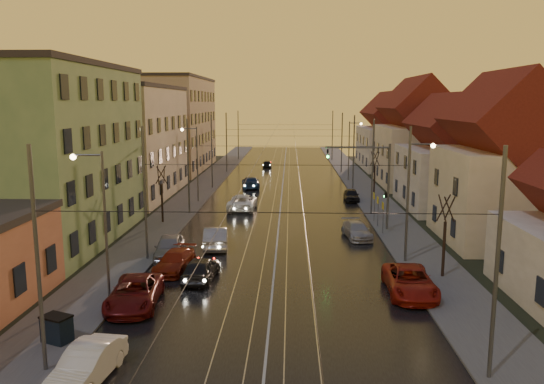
# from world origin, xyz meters

# --- Properties ---
(ground) EXTENTS (160.00, 160.00, 0.00)m
(ground) POSITION_xyz_m (0.00, 0.00, 0.00)
(ground) COLOR black
(ground) RESTS_ON ground
(road) EXTENTS (16.00, 120.00, 0.04)m
(road) POSITION_xyz_m (0.00, 40.00, 0.02)
(road) COLOR black
(road) RESTS_ON ground
(sidewalk_left) EXTENTS (4.00, 120.00, 0.15)m
(sidewalk_left) POSITION_xyz_m (-10.00, 40.00, 0.07)
(sidewalk_left) COLOR #4C4C4C
(sidewalk_left) RESTS_ON ground
(sidewalk_right) EXTENTS (4.00, 120.00, 0.15)m
(sidewalk_right) POSITION_xyz_m (10.00, 40.00, 0.07)
(sidewalk_right) COLOR #4C4C4C
(sidewalk_right) RESTS_ON ground
(tram_rail_0) EXTENTS (0.06, 120.00, 0.03)m
(tram_rail_0) POSITION_xyz_m (-2.20, 40.00, 0.06)
(tram_rail_0) COLOR gray
(tram_rail_0) RESTS_ON road
(tram_rail_1) EXTENTS (0.06, 120.00, 0.03)m
(tram_rail_1) POSITION_xyz_m (-0.77, 40.00, 0.06)
(tram_rail_1) COLOR gray
(tram_rail_1) RESTS_ON road
(tram_rail_2) EXTENTS (0.06, 120.00, 0.03)m
(tram_rail_2) POSITION_xyz_m (0.77, 40.00, 0.06)
(tram_rail_2) COLOR gray
(tram_rail_2) RESTS_ON road
(tram_rail_3) EXTENTS (0.06, 120.00, 0.03)m
(tram_rail_3) POSITION_xyz_m (2.20, 40.00, 0.06)
(tram_rail_3) COLOR gray
(tram_rail_3) RESTS_ON road
(apartment_left_1) EXTENTS (10.00, 18.00, 13.00)m
(apartment_left_1) POSITION_xyz_m (-17.50, 14.00, 6.50)
(apartment_left_1) COLOR #658957
(apartment_left_1) RESTS_ON ground
(apartment_left_2) EXTENTS (10.00, 20.00, 12.00)m
(apartment_left_2) POSITION_xyz_m (-17.50, 34.00, 6.00)
(apartment_left_2) COLOR #C2B196
(apartment_left_2) RESTS_ON ground
(apartment_left_3) EXTENTS (10.00, 24.00, 14.00)m
(apartment_left_3) POSITION_xyz_m (-17.50, 58.00, 7.00)
(apartment_left_3) COLOR tan
(apartment_left_3) RESTS_ON ground
(house_right_1) EXTENTS (8.67, 10.20, 10.80)m
(house_right_1) POSITION_xyz_m (17.00, 15.00, 5.45)
(house_right_1) COLOR beige
(house_right_1) RESTS_ON ground
(house_right_2) EXTENTS (9.18, 12.24, 9.20)m
(house_right_2) POSITION_xyz_m (17.00, 28.00, 4.64)
(house_right_2) COLOR #B9B5AB
(house_right_2) RESTS_ON ground
(house_right_3) EXTENTS (9.18, 14.28, 11.50)m
(house_right_3) POSITION_xyz_m (17.00, 43.00, 5.80)
(house_right_3) COLOR beige
(house_right_3) RESTS_ON ground
(house_right_4) EXTENTS (9.18, 16.32, 10.00)m
(house_right_4) POSITION_xyz_m (17.00, 61.00, 5.05)
(house_right_4) COLOR #B9B5AB
(house_right_4) RESTS_ON ground
(catenary_pole_l_0) EXTENTS (0.16, 0.16, 9.00)m
(catenary_pole_l_0) POSITION_xyz_m (-8.60, -6.00, 4.50)
(catenary_pole_l_0) COLOR #595B60
(catenary_pole_l_0) RESTS_ON ground
(catenary_pole_r_0) EXTENTS (0.16, 0.16, 9.00)m
(catenary_pole_r_0) POSITION_xyz_m (8.60, -6.00, 4.50)
(catenary_pole_r_0) COLOR #595B60
(catenary_pole_r_0) RESTS_ON ground
(catenary_pole_l_1) EXTENTS (0.16, 0.16, 9.00)m
(catenary_pole_l_1) POSITION_xyz_m (-8.60, 9.00, 4.50)
(catenary_pole_l_1) COLOR #595B60
(catenary_pole_l_1) RESTS_ON ground
(catenary_pole_r_1) EXTENTS (0.16, 0.16, 9.00)m
(catenary_pole_r_1) POSITION_xyz_m (8.60, 9.00, 4.50)
(catenary_pole_r_1) COLOR #595B60
(catenary_pole_r_1) RESTS_ON ground
(catenary_pole_l_2) EXTENTS (0.16, 0.16, 9.00)m
(catenary_pole_l_2) POSITION_xyz_m (-8.60, 24.00, 4.50)
(catenary_pole_l_2) COLOR #595B60
(catenary_pole_l_2) RESTS_ON ground
(catenary_pole_r_2) EXTENTS (0.16, 0.16, 9.00)m
(catenary_pole_r_2) POSITION_xyz_m (8.60, 24.00, 4.50)
(catenary_pole_r_2) COLOR #595B60
(catenary_pole_r_2) RESTS_ON ground
(catenary_pole_l_3) EXTENTS (0.16, 0.16, 9.00)m
(catenary_pole_l_3) POSITION_xyz_m (-8.60, 39.00, 4.50)
(catenary_pole_l_3) COLOR #595B60
(catenary_pole_l_3) RESTS_ON ground
(catenary_pole_r_3) EXTENTS (0.16, 0.16, 9.00)m
(catenary_pole_r_3) POSITION_xyz_m (8.60, 39.00, 4.50)
(catenary_pole_r_3) COLOR #595B60
(catenary_pole_r_3) RESTS_ON ground
(catenary_pole_l_4) EXTENTS (0.16, 0.16, 9.00)m
(catenary_pole_l_4) POSITION_xyz_m (-8.60, 54.00, 4.50)
(catenary_pole_l_4) COLOR #595B60
(catenary_pole_l_4) RESTS_ON ground
(catenary_pole_r_4) EXTENTS (0.16, 0.16, 9.00)m
(catenary_pole_r_4) POSITION_xyz_m (8.60, 54.00, 4.50)
(catenary_pole_r_4) COLOR #595B60
(catenary_pole_r_4) RESTS_ON ground
(catenary_pole_l_5) EXTENTS (0.16, 0.16, 9.00)m
(catenary_pole_l_5) POSITION_xyz_m (-8.60, 72.00, 4.50)
(catenary_pole_l_5) COLOR #595B60
(catenary_pole_l_5) RESTS_ON ground
(catenary_pole_r_5) EXTENTS (0.16, 0.16, 9.00)m
(catenary_pole_r_5) POSITION_xyz_m (8.60, 72.00, 4.50)
(catenary_pole_r_5) COLOR #595B60
(catenary_pole_r_5) RESTS_ON ground
(street_lamp_0) EXTENTS (1.75, 0.32, 8.00)m
(street_lamp_0) POSITION_xyz_m (-9.10, 2.00, 4.89)
(street_lamp_0) COLOR #595B60
(street_lamp_0) RESTS_ON ground
(street_lamp_1) EXTENTS (1.75, 0.32, 8.00)m
(street_lamp_1) POSITION_xyz_m (9.10, 10.00, 4.89)
(street_lamp_1) COLOR #595B60
(street_lamp_1) RESTS_ON ground
(street_lamp_2) EXTENTS (1.75, 0.32, 8.00)m
(street_lamp_2) POSITION_xyz_m (-9.10, 30.00, 4.89)
(street_lamp_2) COLOR #595B60
(street_lamp_2) RESTS_ON ground
(street_lamp_3) EXTENTS (1.75, 0.32, 8.00)m
(street_lamp_3) POSITION_xyz_m (9.10, 46.00, 4.89)
(street_lamp_3) COLOR #595B60
(street_lamp_3) RESTS_ON ground
(traffic_light_mast) EXTENTS (5.30, 0.32, 7.20)m
(traffic_light_mast) POSITION_xyz_m (7.99, 18.00, 4.60)
(traffic_light_mast) COLOR #595B60
(traffic_light_mast) RESTS_ON ground
(bare_tree_0) EXTENTS (1.09, 1.09, 5.11)m
(bare_tree_0) POSITION_xyz_m (-10.20, 20.00, 2.49)
(bare_tree_0) COLOR black
(bare_tree_0) RESTS_ON ground
(bare_tree_1) EXTENTS (1.09, 1.09, 5.11)m
(bare_tree_1) POSITION_xyz_m (10.20, 6.00, 2.49)
(bare_tree_1) COLOR black
(bare_tree_1) RESTS_ON ground
(bare_tree_2) EXTENTS (1.09, 1.09, 5.11)m
(bare_tree_2) POSITION_xyz_m (10.40, 34.00, 2.49)
(bare_tree_2) COLOR black
(bare_tree_2) RESTS_ON ground
(driving_car_0) EXTENTS (2.03, 4.32, 1.43)m
(driving_car_0) POSITION_xyz_m (-4.33, 5.15, 0.71)
(driving_car_0) COLOR black
(driving_car_0) RESTS_ON ground
(driving_car_1) EXTENTS (2.16, 4.91, 1.57)m
(driving_car_1) POSITION_xyz_m (-4.45, 12.37, 0.78)
(driving_car_1) COLOR #A6A5AB
(driving_car_1) RESTS_ON ground
(driving_car_2) EXTENTS (2.72, 5.64, 1.55)m
(driving_car_2) POSITION_xyz_m (-3.72, 26.20, 0.77)
(driving_car_2) COLOR silver
(driving_car_2) RESTS_ON ground
(driving_car_3) EXTENTS (2.66, 5.19, 1.44)m
(driving_car_3) POSITION_xyz_m (-3.91, 39.62, 0.72)
(driving_car_3) COLOR navy
(driving_car_3) RESTS_ON ground
(driving_car_4) EXTENTS (1.59, 3.65, 1.23)m
(driving_car_4) POSITION_xyz_m (-2.78, 60.30, 0.61)
(driving_car_4) COLOR black
(driving_car_4) RESTS_ON ground
(parked_left_0) EXTENTS (1.96, 4.39, 1.40)m
(parked_left_0) POSITION_xyz_m (-6.69, -6.63, 0.70)
(parked_left_0) COLOR silver
(parked_left_0) RESTS_ON ground
(parked_left_1) EXTENTS (2.85, 5.43, 1.46)m
(parked_left_1) POSITION_xyz_m (-7.08, 0.93, 0.73)
(parked_left_1) COLOR #5C100F
(parked_left_1) RESTS_ON ground
(parked_left_2) EXTENTS (2.32, 4.60, 1.28)m
(parked_left_2) POSITION_xyz_m (-6.25, 6.81, 0.64)
(parked_left_2) COLOR maroon
(parked_left_2) RESTS_ON ground
(parked_left_3) EXTENTS (2.42, 4.84, 1.58)m
(parked_left_3) POSITION_xyz_m (-7.21, 9.50, 0.79)
(parked_left_3) COLOR gray
(parked_left_3) RESTS_ON ground
(parked_right_0) EXTENTS (2.61, 5.44, 1.50)m
(parked_right_0) POSITION_xyz_m (7.60, 3.20, 0.75)
(parked_right_0) COLOR maroon
(parked_right_0) RESTS_ON ground
(parked_right_1) EXTENTS (2.32, 4.51, 1.25)m
(parked_right_1) POSITION_xyz_m (6.20, 15.48, 0.63)
(parked_right_1) COLOR #A9A9AF
(parked_right_1) RESTS_ON ground
(parked_right_2) EXTENTS (1.62, 3.87, 1.31)m
(parked_right_2) POSITION_xyz_m (7.55, 31.29, 0.65)
(parked_right_2) COLOR black
(parked_right_2) RESTS_ON ground
(dumpster) EXTENTS (1.42, 1.20, 1.10)m
(dumpster) POSITION_xyz_m (-9.20, -3.56, 0.70)
(dumpster) COLOR black
(dumpster) RESTS_ON sidewalk_left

